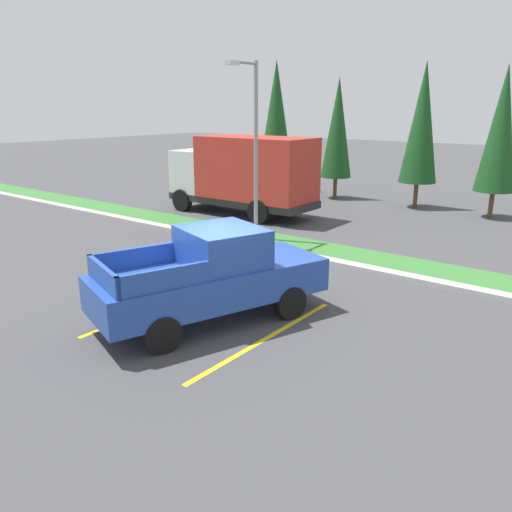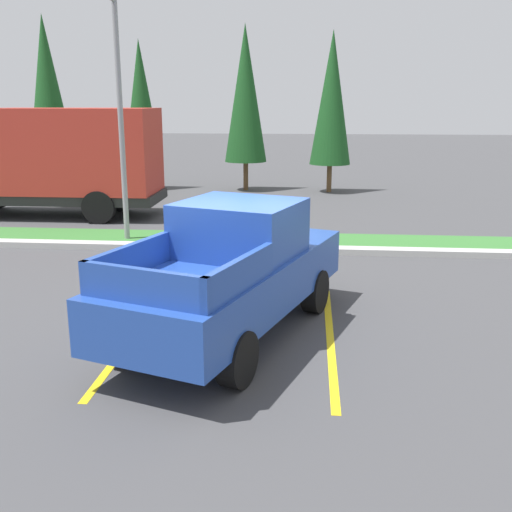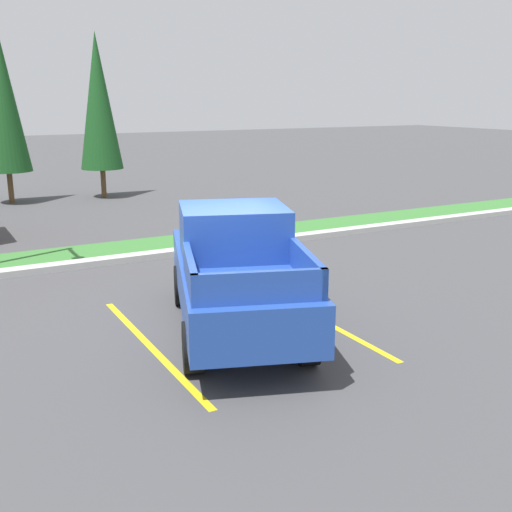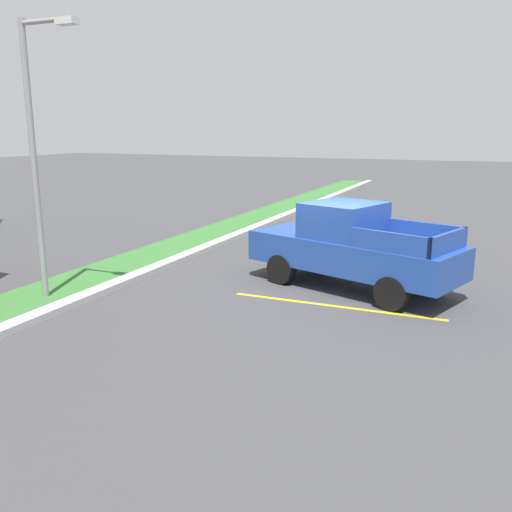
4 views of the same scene
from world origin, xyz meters
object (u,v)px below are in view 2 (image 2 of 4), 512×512
at_px(cypress_tree_left_inner, 141,102).
at_px(cypress_tree_right_inner, 332,98).
at_px(cypress_tree_center, 245,94).
at_px(street_light, 118,102).
at_px(pickup_truck_main, 233,271).
at_px(cargo_truck_distant, 57,158).
at_px(cypress_tree_leftmost, 47,87).

height_order(cypress_tree_left_inner, cypress_tree_right_inner, cypress_tree_right_inner).
relative_size(cypress_tree_center, cypress_tree_right_inner, 1.05).
height_order(street_light, cypress_tree_right_inner, cypress_tree_right_inner).
relative_size(pickup_truck_main, cargo_truck_distant, 0.81).
distance_m(cargo_truck_distant, cypress_tree_right_inner, 10.86).
bearing_deg(cypress_tree_leftmost, cypress_tree_right_inner, -2.28).
height_order(pickup_truck_main, cypress_tree_leftmost, cypress_tree_leftmost).
distance_m(cargo_truck_distant, cypress_tree_left_inner, 6.57).
bearing_deg(pickup_truck_main, cypress_tree_center, 95.41).
height_order(pickup_truck_main, cypress_tree_right_inner, cypress_tree_right_inner).
bearing_deg(cargo_truck_distant, cypress_tree_leftmost, 114.64).
distance_m(pickup_truck_main, cypress_tree_leftmost, 19.10).
relative_size(pickup_truck_main, cypress_tree_right_inner, 0.88).
bearing_deg(street_light, cargo_truck_distant, 133.05).
distance_m(cypress_tree_leftmost, cypress_tree_left_inner, 4.11).
bearing_deg(cypress_tree_center, cypress_tree_right_inner, -4.14).
xyz_separation_m(cypress_tree_leftmost, cypress_tree_left_inner, (4.06, -0.30, -0.62)).
xyz_separation_m(cypress_tree_leftmost, cypress_tree_center, (8.36, -0.22, -0.29)).
relative_size(cypress_tree_leftmost, cypress_tree_center, 1.07).
height_order(street_light, cypress_tree_center, cypress_tree_center).
bearing_deg(cypress_tree_right_inner, cypress_tree_center, 175.86).
bearing_deg(cypress_tree_left_inner, pickup_truck_main, -69.80).
height_order(street_light, cypress_tree_left_inner, street_light).
height_order(pickup_truck_main, cargo_truck_distant, cargo_truck_distant).
relative_size(street_light, cypress_tree_leftmost, 0.86).
relative_size(cargo_truck_distant, street_light, 1.12).
bearing_deg(cypress_tree_leftmost, cypress_tree_center, -1.51).
relative_size(pickup_truck_main, cypress_tree_center, 0.84).
distance_m(street_light, cypress_tree_left_inner, 9.90).
xyz_separation_m(pickup_truck_main, cypress_tree_right_inner, (1.95, 15.59, 2.67)).
bearing_deg(cypress_tree_right_inner, cypress_tree_leftmost, 177.72).
xyz_separation_m(cargo_truck_distant, cypress_tree_right_inner, (8.80, 6.09, 1.87)).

